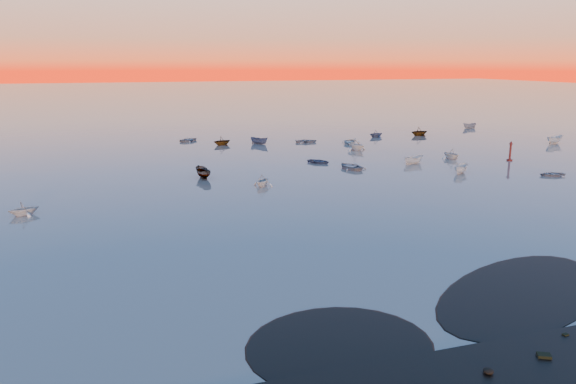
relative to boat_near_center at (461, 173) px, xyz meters
name	(u,v)px	position (x,y,z in m)	size (l,w,h in m)	color
ground	(187,129)	(-27.29, 62.76, 0.00)	(600.00, 600.00, 0.00)	slate
mud_lobes	(453,328)	(-27.29, -38.24, 0.01)	(140.00, 6.00, 0.07)	black
moored_fleet	(235,164)	(-27.29, 15.76, 0.00)	(124.00, 58.00, 1.20)	silver
boat_near_center	(461,173)	(0.00, 0.00, 0.00)	(3.44, 1.46, 1.19)	silver
boat_near_right	(451,158)	(5.53, 10.34, 0.00)	(3.47, 1.56, 1.21)	silver
channel_marker	(510,153)	(12.78, 5.91, 1.22)	(0.87, 0.87, 3.08)	#46110F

